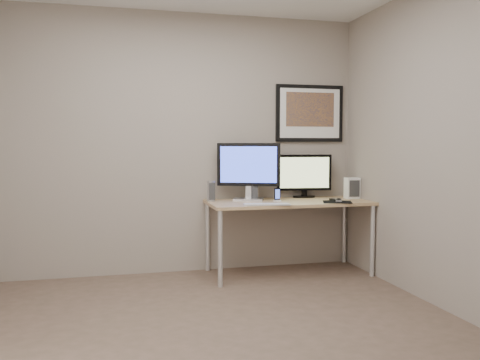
{
  "coord_description": "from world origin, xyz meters",
  "views": [
    {
      "loc": [
        -0.7,
        -3.4,
        1.29
      ],
      "look_at": [
        0.44,
        1.1,
        0.97
      ],
      "focal_mm": 38.0,
      "sensor_mm": 36.0,
      "label": 1
    }
  ],
  "objects_px": {
    "desk": "(288,208)",
    "monitor_large": "(249,169)",
    "keyboard": "(267,204)",
    "phone_dock": "(277,195)",
    "fan_unit": "(352,188)",
    "speaker_right": "(254,190)",
    "framed_art": "(310,113)",
    "monitor_tv": "(304,175)",
    "speaker_left": "(211,191)"
  },
  "relations": [
    {
      "from": "speaker_right",
      "to": "keyboard",
      "type": "xyz_separation_m",
      "value": [
        0.0,
        -0.44,
        -0.09
      ]
    },
    {
      "from": "framed_art",
      "to": "keyboard",
      "type": "height_order",
      "value": "framed_art"
    },
    {
      "from": "fan_unit",
      "to": "keyboard",
      "type": "bearing_deg",
      "value": -161.73
    },
    {
      "from": "desk",
      "to": "monitor_tv",
      "type": "bearing_deg",
      "value": 44.99
    },
    {
      "from": "keyboard",
      "to": "fan_unit",
      "type": "height_order",
      "value": "fan_unit"
    },
    {
      "from": "monitor_large",
      "to": "keyboard",
      "type": "height_order",
      "value": "monitor_large"
    },
    {
      "from": "phone_dock",
      "to": "monitor_tv",
      "type": "bearing_deg",
      "value": 27.07
    },
    {
      "from": "framed_art",
      "to": "phone_dock",
      "type": "relative_size",
      "value": 5.63
    },
    {
      "from": "speaker_left",
      "to": "fan_unit",
      "type": "distance_m",
      "value": 1.47
    },
    {
      "from": "desk",
      "to": "keyboard",
      "type": "height_order",
      "value": "keyboard"
    },
    {
      "from": "framed_art",
      "to": "fan_unit",
      "type": "bearing_deg",
      "value": -36.62
    },
    {
      "from": "desk",
      "to": "speaker_left",
      "type": "distance_m",
      "value": 0.79
    },
    {
      "from": "framed_art",
      "to": "monitor_tv",
      "type": "bearing_deg",
      "value": -142.5
    },
    {
      "from": "desk",
      "to": "monitor_large",
      "type": "xyz_separation_m",
      "value": [
        -0.37,
        0.14,
        0.38
      ]
    },
    {
      "from": "monitor_tv",
      "to": "fan_unit",
      "type": "xyz_separation_m",
      "value": [
        0.45,
        -0.21,
        -0.13
      ]
    },
    {
      "from": "keyboard",
      "to": "speaker_right",
      "type": "bearing_deg",
      "value": 98.55
    },
    {
      "from": "monitor_tv",
      "to": "speaker_left",
      "type": "xyz_separation_m",
      "value": [
        -1.02,
        -0.1,
        -0.14
      ]
    },
    {
      "from": "speaker_left",
      "to": "keyboard",
      "type": "xyz_separation_m",
      "value": [
        0.44,
        -0.46,
        -0.09
      ]
    },
    {
      "from": "speaker_right",
      "to": "keyboard",
      "type": "relative_size",
      "value": 0.46
    },
    {
      "from": "speaker_left",
      "to": "speaker_right",
      "type": "height_order",
      "value": "speaker_left"
    },
    {
      "from": "framed_art",
      "to": "phone_dock",
      "type": "xyz_separation_m",
      "value": [
        -0.47,
        -0.35,
        -0.82
      ]
    },
    {
      "from": "phone_dock",
      "to": "keyboard",
      "type": "xyz_separation_m",
      "value": [
        -0.19,
        -0.27,
        -0.06
      ]
    },
    {
      "from": "desk",
      "to": "keyboard",
      "type": "relative_size",
      "value": 3.71
    },
    {
      "from": "framed_art",
      "to": "phone_dock",
      "type": "bearing_deg",
      "value": -143.72
    },
    {
      "from": "desk",
      "to": "fan_unit",
      "type": "relative_size",
      "value": 7.37
    },
    {
      "from": "monitor_large",
      "to": "desk",
      "type": "bearing_deg",
      "value": 0.49
    },
    {
      "from": "speaker_right",
      "to": "fan_unit",
      "type": "height_order",
      "value": "fan_unit"
    },
    {
      "from": "speaker_right",
      "to": "monitor_tv",
      "type": "bearing_deg",
      "value": 13.2
    },
    {
      "from": "speaker_right",
      "to": "fan_unit",
      "type": "bearing_deg",
      "value": -3.5
    },
    {
      "from": "desk",
      "to": "monitor_large",
      "type": "bearing_deg",
      "value": 159.04
    },
    {
      "from": "monitor_tv",
      "to": "monitor_large",
      "type": "bearing_deg",
      "value": -160.68
    },
    {
      "from": "monitor_tv",
      "to": "keyboard",
      "type": "relative_size",
      "value": 1.34
    },
    {
      "from": "speaker_left",
      "to": "phone_dock",
      "type": "distance_m",
      "value": 0.66
    },
    {
      "from": "fan_unit",
      "to": "speaker_left",
      "type": "bearing_deg",
      "value": 175.45
    },
    {
      "from": "framed_art",
      "to": "keyboard",
      "type": "distance_m",
      "value": 1.26
    },
    {
      "from": "monitor_large",
      "to": "speaker_left",
      "type": "xyz_separation_m",
      "value": [
        -0.38,
        0.03,
        -0.22
      ]
    },
    {
      "from": "framed_art",
      "to": "monitor_tv",
      "type": "relative_size",
      "value": 1.3
    },
    {
      "from": "phone_dock",
      "to": "framed_art",
      "type": "bearing_deg",
      "value": 27.31
    },
    {
      "from": "speaker_right",
      "to": "fan_unit",
      "type": "relative_size",
      "value": 0.92
    },
    {
      "from": "framed_art",
      "to": "monitor_large",
      "type": "bearing_deg",
      "value": -165.31
    },
    {
      "from": "framed_art",
      "to": "monitor_large",
      "type": "height_order",
      "value": "framed_art"
    },
    {
      "from": "fan_unit",
      "to": "framed_art",
      "type": "bearing_deg",
      "value": 143.43
    },
    {
      "from": "desk",
      "to": "phone_dock",
      "type": "distance_m",
      "value": 0.18
    },
    {
      "from": "framed_art",
      "to": "speaker_right",
      "type": "relative_size",
      "value": 3.77
    },
    {
      "from": "monitor_tv",
      "to": "speaker_left",
      "type": "relative_size",
      "value": 2.89
    },
    {
      "from": "monitor_tv",
      "to": "phone_dock",
      "type": "xyz_separation_m",
      "value": [
        -0.39,
        -0.29,
        -0.18
      ]
    },
    {
      "from": "keyboard",
      "to": "phone_dock",
      "type": "bearing_deg",
      "value": 63.05
    },
    {
      "from": "phone_dock",
      "to": "fan_unit",
      "type": "xyz_separation_m",
      "value": [
        0.84,
        0.07,
        0.04
      ]
    },
    {
      "from": "desk",
      "to": "phone_dock",
      "type": "bearing_deg",
      "value": -173.14
    },
    {
      "from": "speaker_right",
      "to": "phone_dock",
      "type": "bearing_deg",
      "value": -39.72
    }
  ]
}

